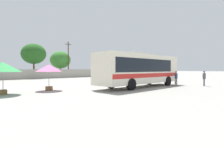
{
  "coord_description": "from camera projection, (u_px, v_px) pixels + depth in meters",
  "views": [
    {
      "loc": [
        -14.31,
        -12.19,
        1.85
      ],
      "look_at": [
        -0.07,
        3.01,
        1.23
      ],
      "focal_mm": 29.82,
      "sensor_mm": 36.0,
      "label": 1
    }
  ],
  "objects": [
    {
      "name": "attendant_by_bus_door",
      "position": [
        176.0,
        77.0,
        20.89
      ],
      "size": [
        0.39,
        0.39,
        1.59
      ],
      "color": "#B7B2A8",
      "rests_on": "ground_plane"
    },
    {
      "name": "coach_bus_cream_red",
      "position": [
        140.0,
        69.0,
        18.99
      ],
      "size": [
        11.15,
        3.01,
        3.52
      ],
      "color": "silver",
      "rests_on": "ground_plane"
    },
    {
      "name": "ground_plane",
      "position": [
        78.0,
        82.0,
        26.02
      ],
      "size": [
        300.0,
        300.0,
        0.0
      ],
      "primitive_type": "plane",
      "color": "gray"
    },
    {
      "name": "roadside_tree_midleft",
      "position": [
        34.0,
        54.0,
        37.17
      ],
      "size": [
        4.78,
        4.78,
        6.93
      ],
      "color": "brown",
      "rests_on": "ground_plane"
    },
    {
      "name": "vendor_umbrella_secondary_green",
      "position": [
        3.0,
        67.0,
        13.3
      ],
      "size": [
        2.53,
        2.53,
        2.34
      ],
      "color": "gray",
      "rests_on": "ground_plane"
    },
    {
      "name": "roadside_tree_midright",
      "position": [
        60.0,
        60.0,
        44.62
      ],
      "size": [
        4.86,
        4.86,
        6.13
      ],
      "color": "brown",
      "rests_on": "ground_plane"
    },
    {
      "name": "utility_pole_far",
      "position": [
        68.0,
        59.0,
        43.53
      ],
      "size": [
        1.77,
        0.6,
        8.22
      ],
      "color": "#4C3823",
      "rests_on": "ground_plane"
    },
    {
      "name": "perimeter_wall",
      "position": [
        41.0,
        74.0,
        35.49
      ],
      "size": [
        80.0,
        0.3,
        1.79
      ],
      "primitive_type": "cube",
      "color": "#9E998C",
      "rests_on": "ground_plane"
    },
    {
      "name": "vendor_umbrella_near_gate_pink",
      "position": [
        49.0,
        69.0,
        15.92
      ],
      "size": [
        2.18,
        2.18,
        2.23
      ],
      "color": "gray",
      "rests_on": "ground_plane"
    },
    {
      "name": "passenger_waiting_on_apron",
      "position": [
        204.0,
        78.0,
        20.14
      ],
      "size": [
        0.43,
        0.43,
        1.62
      ],
      "color": "#4C4C51",
      "rests_on": "ground_plane"
    }
  ]
}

